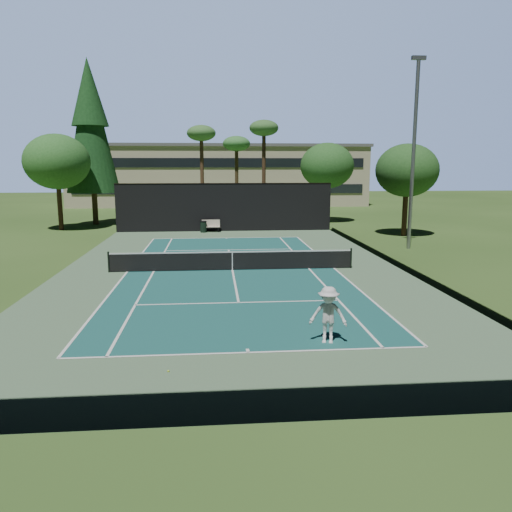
# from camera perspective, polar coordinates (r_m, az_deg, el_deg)

# --- Properties ---
(ground) EXTENTS (160.00, 160.00, 0.00)m
(ground) POSITION_cam_1_polar(r_m,az_deg,el_deg) (26.47, -2.72, -1.64)
(ground) COLOR #32541F
(ground) RESTS_ON ground
(apron_slab) EXTENTS (18.00, 32.00, 0.01)m
(apron_slab) POSITION_cam_1_polar(r_m,az_deg,el_deg) (26.47, -2.72, -1.63)
(apron_slab) COLOR #537652
(apron_slab) RESTS_ON ground
(court_surface) EXTENTS (10.97, 23.77, 0.01)m
(court_surface) POSITION_cam_1_polar(r_m,az_deg,el_deg) (26.46, -2.72, -1.62)
(court_surface) COLOR #1B5652
(court_surface) RESTS_ON ground
(court_lines) EXTENTS (11.07, 23.87, 0.01)m
(court_lines) POSITION_cam_1_polar(r_m,az_deg,el_deg) (26.46, -2.72, -1.60)
(court_lines) COLOR white
(court_lines) RESTS_ON ground
(tennis_net) EXTENTS (12.90, 0.10, 1.10)m
(tennis_net) POSITION_cam_1_polar(r_m,az_deg,el_deg) (26.36, -2.73, -0.46)
(tennis_net) COLOR black
(tennis_net) RESTS_ON ground
(fence) EXTENTS (18.04, 32.05, 4.03)m
(fence) POSITION_cam_1_polar(r_m,az_deg,el_deg) (26.19, -2.76, 2.69)
(fence) COLOR black
(fence) RESTS_ON ground
(player) EXTENTS (1.31, 0.97, 1.81)m
(player) POSITION_cam_1_polar(r_m,az_deg,el_deg) (15.75, 8.25, -6.69)
(player) COLOR white
(player) RESTS_ON ground
(tennis_ball_a) EXTENTS (0.06, 0.06, 0.06)m
(tennis_ball_a) POSITION_cam_1_polar(r_m,az_deg,el_deg) (13.96, -9.99, -12.83)
(tennis_ball_a) COLOR #C0DE32
(tennis_ball_a) RESTS_ON ground
(tennis_ball_b) EXTENTS (0.06, 0.06, 0.06)m
(tennis_ball_b) POSITION_cam_1_polar(r_m,az_deg,el_deg) (29.28, -6.47, -0.47)
(tennis_ball_b) COLOR #CCE233
(tennis_ball_b) RESTS_ON ground
(tennis_ball_c) EXTENTS (0.07, 0.07, 0.07)m
(tennis_ball_c) POSITION_cam_1_polar(r_m,az_deg,el_deg) (30.84, -1.41, 0.15)
(tennis_ball_c) COLOR #CDD831
(tennis_ball_c) RESTS_ON ground
(tennis_ball_d) EXTENTS (0.07, 0.07, 0.07)m
(tennis_ball_d) POSITION_cam_1_polar(r_m,az_deg,el_deg) (29.73, -14.92, -0.58)
(tennis_ball_d) COLOR gold
(tennis_ball_d) RESTS_ON ground
(park_bench) EXTENTS (1.50, 0.45, 1.02)m
(park_bench) POSITION_cam_1_polar(r_m,az_deg,el_deg) (41.72, -5.18, 3.49)
(park_bench) COLOR beige
(park_bench) RESTS_ON ground
(trash_bin) EXTENTS (0.56, 0.56, 0.95)m
(trash_bin) POSITION_cam_1_polar(r_m,az_deg,el_deg) (41.51, -6.03, 3.35)
(trash_bin) COLOR black
(trash_bin) RESTS_ON ground
(pine_tree) EXTENTS (4.80, 4.80, 15.00)m
(pine_tree) POSITION_cam_1_polar(r_m,az_deg,el_deg) (49.30, -18.44, 14.55)
(pine_tree) COLOR #46341E
(pine_tree) RESTS_ON ground
(palm_a) EXTENTS (2.80, 2.80, 9.32)m
(palm_a) POSITION_cam_1_polar(r_m,az_deg,el_deg) (49.96, -6.26, 13.38)
(palm_a) COLOR #4E3421
(palm_a) RESTS_ON ground
(palm_b) EXTENTS (2.80, 2.80, 8.42)m
(palm_b) POSITION_cam_1_polar(r_m,az_deg,el_deg) (51.97, -2.24, 12.39)
(palm_b) COLOR #40301B
(palm_b) RESTS_ON ground
(palm_c) EXTENTS (2.80, 2.80, 9.77)m
(palm_c) POSITION_cam_1_polar(r_m,az_deg,el_deg) (49.22, 0.91, 13.96)
(palm_c) COLOR #412B1C
(palm_c) RESTS_ON ground
(decid_tree_a) EXTENTS (5.12, 5.12, 7.62)m
(decid_tree_a) POSITION_cam_1_polar(r_m,az_deg,el_deg) (49.11, 8.11, 10.16)
(decid_tree_a) COLOR #41291C
(decid_tree_a) RESTS_ON ground
(decid_tree_b) EXTENTS (4.80, 4.80, 7.14)m
(decid_tree_b) POSITION_cam_1_polar(r_m,az_deg,el_deg) (40.73, 16.88, 9.33)
(decid_tree_b) COLOR #4F3121
(decid_tree_b) RESTS_ON ground
(decid_tree_c) EXTENTS (5.44, 5.44, 8.09)m
(decid_tree_c) POSITION_cam_1_polar(r_m,az_deg,el_deg) (45.77, -21.81, 9.96)
(decid_tree_c) COLOR #452B1D
(decid_tree_c) RESTS_ON ground
(campus_building) EXTENTS (40.50, 12.50, 8.30)m
(campus_building) POSITION_cam_1_polar(r_m,az_deg,el_deg) (71.87, -4.20, 9.29)
(campus_building) COLOR #B6AA8D
(campus_building) RESTS_ON ground
(light_pole) EXTENTS (0.90, 0.25, 12.22)m
(light_pole) POSITION_cam_1_polar(r_m,az_deg,el_deg) (34.42, 17.58, 11.48)
(light_pole) COLOR #96999E
(light_pole) RESTS_ON ground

